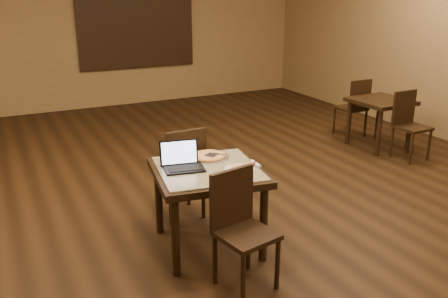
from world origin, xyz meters
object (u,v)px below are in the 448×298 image
tiled_table (208,179)px  other_table_a (380,107)px  laptop (182,161)px  other_table_a_chair_near (408,121)px  chair_main_near (240,222)px  chair_main_far (182,168)px  other_table_a_chair_far (355,105)px  pizza_pan (209,157)px

tiled_table → other_table_a: tiled_table is taller
laptop → other_table_a_chair_near: 3.79m
chair_main_near → chair_main_far: bearing=78.2°
chair_main_near → chair_main_far: chair_main_far is taller
other_table_a_chair_near → other_table_a_chair_far: size_ratio=1.00×
other_table_a_chair_near → tiled_table: bearing=-166.0°
other_table_a → other_table_a_chair_near: (-0.00, -0.54, -0.07)m
chair_main_near → other_table_a: chair_main_near is taller
tiled_table → laptop: 0.28m
other_table_a → other_table_a_chair_far: 0.54m
other_table_a_chair_far → laptop: bearing=26.3°
tiled_table → laptop: size_ratio=2.81×
tiled_table → laptop: (-0.20, 0.10, 0.16)m
tiled_table → other_table_a_chair_near: 3.61m
other_table_a_chair_near → chair_main_near: bearing=-157.1°
tiled_table → chair_main_near: (-0.02, -0.62, -0.13)m
pizza_pan → other_table_a_chair_near: other_table_a_chair_near is taller
laptop → chair_main_near: bearing=-64.9°
pizza_pan → other_table_a_chair_near: 3.44m
chair_main_far → laptop: bearing=65.5°
laptop → other_table_a_chair_near: (3.68, 0.87, -0.30)m
laptop → other_table_a: size_ratio=0.48×
pizza_pan → other_table_a_chair_far: (3.36, 1.81, -0.24)m
other_table_a → other_table_a_chair_far: size_ratio=0.85×
pizza_pan → other_table_a_chair_far: size_ratio=0.41×
other_table_a_chair_near → other_table_a_chair_far: 1.08m
chair_main_near → other_table_a_chair_near: bearing=13.7°
pizza_pan → other_table_a_chair_far: bearing=28.4°
chair_main_far → pizza_pan: (0.12, -0.38, 0.22)m
chair_main_far → laptop: (-0.20, -0.51, 0.28)m
chair_main_far → other_table_a_chair_far: 3.76m
other_table_a_chair_far → chair_main_far: bearing=20.9°
other_table_a_chair_near → chair_main_far: bearing=-175.7°
tiled_table → other_table_a_chair_near: bearing=24.6°
other_table_a_chair_near → other_table_a_chair_far: bearing=88.1°
laptop → other_table_a_chair_near: bearing=24.1°
tiled_table → other_table_a_chair_near: other_table_a_chair_near is taller
chair_main_far → other_table_a_chair_near: chair_main_far is taller
tiled_table → other_table_a_chair_far: (3.48, 2.05, -0.14)m
chair_main_far → laptop: 0.62m
laptop → other_table_a_chair_far: bearing=38.7°
other_table_a_chair_far → other_table_a: bearing=88.1°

